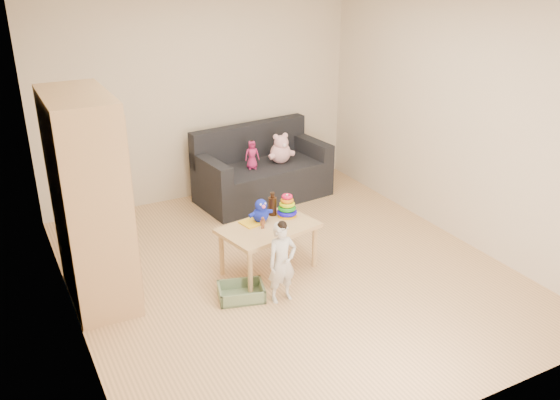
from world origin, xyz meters
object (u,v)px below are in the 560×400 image
play_table (269,248)px  wardrobe (89,201)px  toddler (282,263)px  sofa (263,181)px

play_table → wardrobe: bearing=168.7°
wardrobe → toddler: wardrobe is taller
play_table → toddler: size_ratio=1.23×
wardrobe → play_table: (1.57, -0.31, -0.70)m
sofa → play_table: size_ratio=1.78×
sofa → play_table: 1.83m
play_table → toddler: 0.57m
play_table → sofa: bearing=65.5°
wardrobe → toddler: bearing=-30.5°
toddler → play_table: bearing=75.1°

